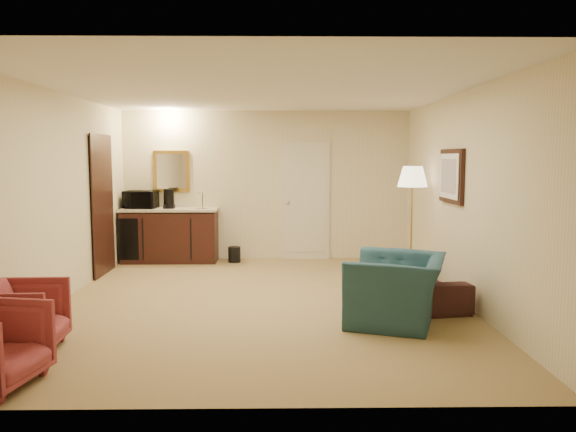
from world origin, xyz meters
name	(u,v)px	position (x,y,z in m)	size (l,w,h in m)	color
ground	(261,301)	(0.00, 0.00, 0.00)	(6.00, 6.00, 0.00)	olive
room_walls	(255,163)	(-0.10, 0.77, 1.72)	(5.02, 6.01, 2.61)	beige
wetbar_cabinet	(170,235)	(-1.65, 2.72, 0.46)	(1.64, 0.58, 0.92)	black
sofa	(415,271)	(1.95, 0.12, 0.36)	(1.82, 0.53, 0.71)	black
teal_armchair	(397,278)	(1.51, -0.90, 0.49)	(1.12, 0.73, 0.98)	#214854
rose_chair_near	(21,314)	(-2.15, -1.78, 0.36)	(0.70, 0.66, 0.72)	maroon
coffee_table	(389,268)	(1.80, 1.00, 0.22)	(0.77, 0.52, 0.44)	black
floor_lamp	(412,222)	(2.20, 1.40, 0.84)	(0.44, 0.44, 1.67)	#B1883B
waste_bin	(234,254)	(-0.54, 2.65, 0.13)	(0.21, 0.21, 0.26)	black
microwave	(141,198)	(-2.15, 2.77, 1.10)	(0.54, 0.30, 0.37)	black
coffee_maker	(169,199)	(-1.66, 2.73, 1.09)	(0.18, 0.18, 0.33)	black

